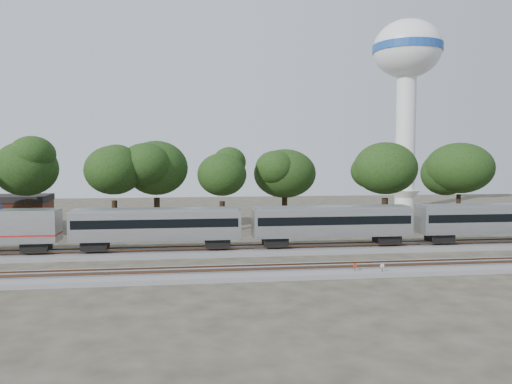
# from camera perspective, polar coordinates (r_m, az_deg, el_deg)

# --- Properties ---
(ground) EXTENTS (160.00, 160.00, 0.00)m
(ground) POSITION_cam_1_polar(r_m,az_deg,el_deg) (46.91, 0.27, -8.29)
(ground) COLOR #383328
(ground) RESTS_ON ground
(track_far) EXTENTS (160.00, 5.00, 0.73)m
(track_far) POSITION_cam_1_polar(r_m,az_deg,el_deg) (52.71, -0.61, -6.69)
(track_far) COLOR slate
(track_far) RESTS_ON ground
(track_near) EXTENTS (160.00, 5.00, 0.73)m
(track_near) POSITION_cam_1_polar(r_m,az_deg,el_deg) (43.00, 1.00, -9.14)
(track_near) COLOR slate
(track_near) RESTS_ON ground
(train) EXTENTS (107.02, 3.05, 4.50)m
(train) POSITION_cam_1_polar(r_m,az_deg,el_deg) (57.27, 17.69, -3.04)
(train) COLOR #B7BABF
(train) RESTS_ON ground
(switch_stand_red) EXTENTS (0.33, 0.16, 1.08)m
(switch_stand_red) POSITION_cam_1_polar(r_m,az_deg,el_deg) (43.23, 11.24, -8.49)
(switch_stand_red) COLOR #512D19
(switch_stand_red) RESTS_ON ground
(switch_stand_white) EXTENTS (0.35, 0.07, 1.10)m
(switch_stand_white) POSITION_cam_1_polar(r_m,az_deg,el_deg) (43.40, 14.22, -8.47)
(switch_stand_white) COLOR #512D19
(switch_stand_white) RESTS_ON ground
(switch_lever) EXTENTS (0.52, 0.33, 0.30)m
(switch_lever) POSITION_cam_1_polar(r_m,az_deg,el_deg) (42.22, 7.61, -9.50)
(switch_lever) COLOR #512D19
(switch_lever) RESTS_ON ground
(water_tower) EXTENTS (12.94, 12.94, 35.83)m
(water_tower) POSITION_cam_1_polar(r_m,az_deg,el_deg) (101.17, 16.87, 13.25)
(water_tower) COLOR silver
(water_tower) RESTS_ON ground
(brick_building) EXTENTS (9.99, 7.24, 4.67)m
(brick_building) POSITION_cam_1_polar(r_m,az_deg,el_deg) (77.71, -26.03, -2.04)
(brick_building) COLOR brown
(brick_building) RESTS_ON ground
(tree_1) EXTENTS (8.68, 8.68, 12.23)m
(tree_1) POSITION_cam_1_polar(r_m,az_deg,el_deg) (68.89, -24.81, 2.41)
(tree_1) COLOR black
(tree_1) RESTS_ON ground
(tree_2) EXTENTS (8.49, 8.49, 11.97)m
(tree_2) POSITION_cam_1_polar(r_m,az_deg,el_deg) (65.41, -15.94, 2.40)
(tree_2) COLOR black
(tree_2) RESTS_ON ground
(tree_3) EXTENTS (8.69, 8.69, 12.25)m
(tree_3) POSITION_cam_1_polar(r_m,az_deg,el_deg) (67.44, -11.32, 2.69)
(tree_3) COLOR black
(tree_3) RESTS_ON ground
(tree_4) EXTENTS (7.80, 7.80, 11.00)m
(tree_4) POSITION_cam_1_polar(r_m,az_deg,el_deg) (66.13, -3.91, 1.98)
(tree_4) COLOR black
(tree_4) RESTS_ON ground
(tree_5) EXTENTS (7.74, 7.74, 10.91)m
(tree_5) POSITION_cam_1_polar(r_m,az_deg,el_deg) (72.50, 3.30, 2.11)
(tree_5) COLOR black
(tree_5) RESTS_ON ground
(tree_6) EXTENTS (8.66, 8.66, 12.21)m
(tree_6) POSITION_cam_1_polar(r_m,az_deg,el_deg) (67.65, 14.57, 2.62)
(tree_6) COLOR black
(tree_6) RESTS_ON ground
(tree_7) EXTENTS (8.52, 8.52, 12.01)m
(tree_7) POSITION_cam_1_polar(r_m,az_deg,el_deg) (79.13, 22.22, 2.53)
(tree_7) COLOR black
(tree_7) RESTS_ON ground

